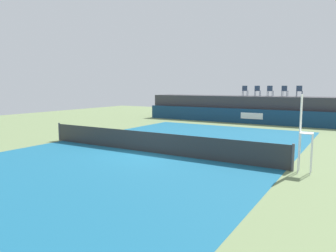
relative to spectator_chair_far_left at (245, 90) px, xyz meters
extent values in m
plane|color=#6B7F51|center=(0.51, -12.41, -2.69)|extent=(48.00, 48.00, 0.00)
cube|color=#16597A|center=(0.51, -15.41, -2.69)|extent=(12.00, 22.00, 0.00)
cube|color=navy|center=(0.51, -1.91, -2.09)|extent=(18.00, 0.20, 1.20)
cube|color=white|center=(1.25, -2.02, -2.03)|extent=(1.80, 0.02, 0.50)
cube|color=#38383D|center=(0.51, -0.11, -1.59)|extent=(18.00, 2.80, 2.20)
cylinder|color=#2D3D56|center=(0.18, 0.29, -0.27)|extent=(0.04, 0.04, 0.44)
cylinder|color=#2D3D56|center=(-0.22, 0.26, -0.27)|extent=(0.04, 0.04, 0.44)
cylinder|color=#2D3D56|center=(0.21, -0.11, -0.27)|extent=(0.04, 0.04, 0.44)
cylinder|color=#2D3D56|center=(-0.19, -0.14, -0.27)|extent=(0.04, 0.04, 0.44)
cube|color=#2D3D56|center=(-0.01, 0.08, -0.04)|extent=(0.47, 0.47, 0.03)
cube|color=#2D3D56|center=(0.01, -0.13, 0.19)|extent=(0.44, 0.06, 0.42)
cylinder|color=#2D3D56|center=(1.36, -0.01, -0.27)|extent=(0.04, 0.04, 0.44)
cylinder|color=#2D3D56|center=(0.95, -0.03, -0.27)|extent=(0.04, 0.04, 0.44)
cylinder|color=#2D3D56|center=(1.38, -0.41, -0.27)|extent=(0.04, 0.04, 0.44)
cylinder|color=#2D3D56|center=(0.98, -0.43, -0.27)|extent=(0.04, 0.04, 0.44)
cube|color=#2D3D56|center=(1.17, -0.22, -0.04)|extent=(0.46, 0.46, 0.03)
cube|color=#2D3D56|center=(1.18, -0.43, 0.19)|extent=(0.44, 0.05, 0.42)
cylinder|color=#2D3D56|center=(2.42, 0.01, -0.27)|extent=(0.04, 0.04, 0.44)
cylinder|color=#2D3D56|center=(2.01, 0.01, -0.27)|extent=(0.04, 0.04, 0.44)
cylinder|color=#2D3D56|center=(2.42, -0.40, -0.27)|extent=(0.04, 0.04, 0.44)
cylinder|color=#2D3D56|center=(2.01, -0.40, -0.27)|extent=(0.04, 0.04, 0.44)
cube|color=#2D3D56|center=(2.21, -0.19, -0.04)|extent=(0.44, 0.44, 0.03)
cube|color=#2D3D56|center=(2.21, -0.40, 0.19)|extent=(0.44, 0.03, 0.42)
cylinder|color=#2D3D56|center=(3.52, 0.36, -0.27)|extent=(0.04, 0.04, 0.44)
cylinder|color=#2D3D56|center=(3.12, 0.38, -0.27)|extent=(0.04, 0.04, 0.44)
cylinder|color=#2D3D56|center=(3.50, -0.04, -0.27)|extent=(0.04, 0.04, 0.44)
cylinder|color=#2D3D56|center=(3.10, -0.02, -0.27)|extent=(0.04, 0.04, 0.44)
cube|color=#2D3D56|center=(3.31, 0.17, -0.04)|extent=(0.46, 0.46, 0.03)
cube|color=#2D3D56|center=(3.30, -0.04, 0.19)|extent=(0.44, 0.05, 0.42)
cylinder|color=#2D3D56|center=(4.67, 0.12, -0.27)|extent=(0.04, 0.04, 0.44)
cylinder|color=#2D3D56|center=(4.27, 0.11, -0.27)|extent=(0.04, 0.04, 0.44)
cylinder|color=#2D3D56|center=(4.68, -0.29, -0.27)|extent=(0.04, 0.04, 0.44)
cylinder|color=#2D3D56|center=(4.28, -0.29, -0.27)|extent=(0.04, 0.04, 0.44)
cube|color=#2D3D56|center=(4.48, -0.09, -0.04)|extent=(0.45, 0.45, 0.03)
cube|color=#2D3D56|center=(4.48, -0.29, 0.19)|extent=(0.44, 0.03, 0.42)
cylinder|color=white|center=(7.33, -15.60, -1.99)|extent=(0.04, 0.04, 1.40)
cylinder|color=white|center=(7.31, -15.20, -1.99)|extent=(0.04, 0.04, 1.40)
cylinder|color=white|center=(6.92, -15.62, -1.99)|extent=(0.04, 0.04, 1.40)
cylinder|color=white|center=(6.91, -15.21, -1.99)|extent=(0.04, 0.04, 1.40)
cube|color=white|center=(7.12, -15.41, -1.28)|extent=(0.46, 0.46, 0.03)
cube|color=white|center=(6.91, -15.42, -0.60)|extent=(0.04, 0.44, 1.33)
cube|color=#2D2D2D|center=(0.51, -15.41, -2.22)|extent=(12.40, 0.02, 0.95)
cylinder|color=#4C4C51|center=(-5.69, -15.41, -2.19)|extent=(0.10, 0.10, 1.00)
cylinder|color=#4C4C51|center=(6.71, -15.41, -2.19)|extent=(0.10, 0.10, 1.00)
camera|label=1|loc=(8.62, -27.18, 0.35)|focal=33.64mm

